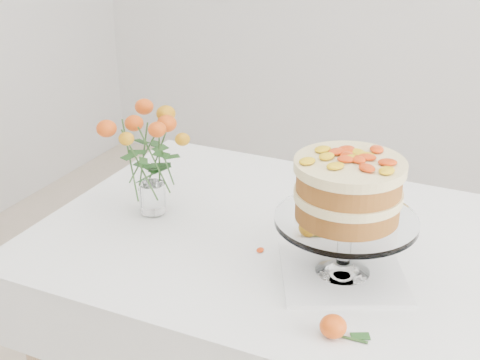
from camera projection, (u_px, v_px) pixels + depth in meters
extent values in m
cube|color=tan|center=(320.00, 252.00, 1.67)|extent=(1.40, 0.90, 0.04)
cylinder|color=tan|center=(182.00, 257.00, 2.37)|extent=(0.06, 0.06, 0.71)
cube|color=white|center=(320.00, 244.00, 1.66)|extent=(1.42, 0.92, 0.01)
cube|color=white|center=(366.00, 206.00, 2.08)|extent=(1.42, 0.01, 0.20)
cube|color=white|center=(90.00, 223.00, 1.98)|extent=(0.01, 0.92, 0.20)
cube|color=white|center=(342.00, 272.00, 1.53)|extent=(0.37, 0.37, 0.01)
cylinder|color=white|center=(344.00, 242.00, 1.50)|extent=(0.03, 0.03, 0.10)
cylinder|color=white|center=(346.00, 220.00, 1.47)|extent=(0.32, 0.32, 0.01)
cylinder|color=brown|center=(347.00, 208.00, 1.46)|extent=(0.27, 0.27, 0.05)
cylinder|color=#FAF0A1|center=(348.00, 194.00, 1.45)|extent=(0.28, 0.28, 0.02)
cylinder|color=brown|center=(349.00, 180.00, 1.43)|extent=(0.27, 0.27, 0.05)
cylinder|color=#FAF0A1|center=(350.00, 166.00, 1.42)|extent=(0.29, 0.29, 0.02)
cylinder|color=white|center=(154.00, 212.00, 1.81)|extent=(0.06, 0.06, 0.01)
cylinder|color=white|center=(153.00, 197.00, 1.79)|extent=(0.07, 0.07, 0.08)
ellipsoid|color=orange|center=(309.00, 231.00, 1.67)|extent=(0.05, 0.05, 0.04)
cylinder|color=#2E5421|center=(322.00, 240.00, 1.67)|extent=(0.06, 0.01, 0.01)
ellipsoid|color=#DD500A|center=(333.00, 326.00, 1.31)|extent=(0.05, 0.05, 0.05)
cylinder|color=#2E5421|center=(351.00, 339.00, 1.31)|extent=(0.07, 0.01, 0.01)
ellipsoid|color=yellow|center=(260.00, 250.00, 1.62)|extent=(0.03, 0.02, 0.00)
ellipsoid|color=yellow|center=(293.00, 267.00, 1.55)|extent=(0.03, 0.02, 0.00)
ellipsoid|color=yellow|center=(303.00, 280.00, 1.50)|extent=(0.03, 0.02, 0.00)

